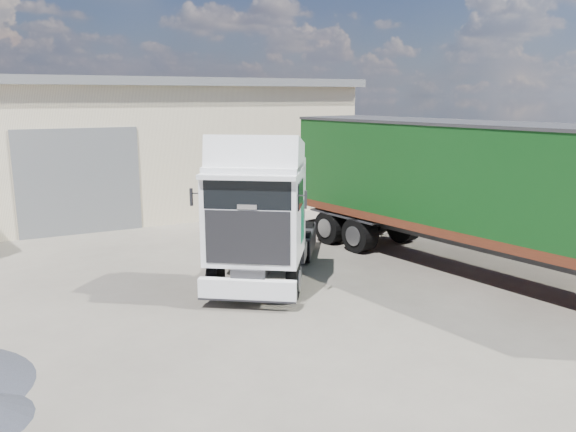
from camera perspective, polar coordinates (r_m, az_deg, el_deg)
name	(u,v)px	position (r m, az deg, el deg)	size (l,w,h in m)	color
ground	(249,328)	(11.71, -4.01, -11.29)	(120.00, 120.00, 0.00)	#2B2923
brick_boundary_wall	(465,186)	(22.55, 17.58, 2.89)	(0.35, 26.00, 2.50)	maroon
tractor_unit	(261,221)	(13.89, -2.78, -0.55)	(4.87, 5.83, 3.81)	black
box_trailer	(478,182)	(15.49, 18.70, 3.25)	(4.77, 12.25, 3.99)	#2D2D30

